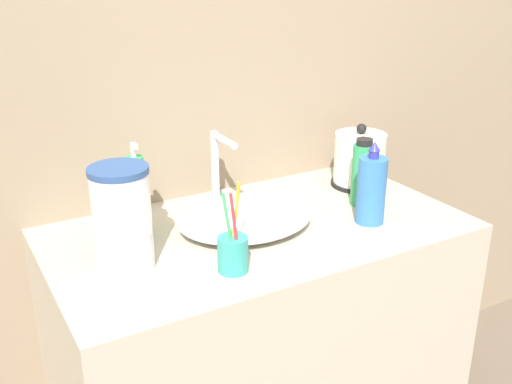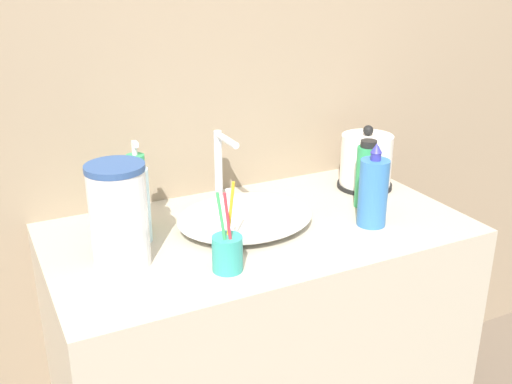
# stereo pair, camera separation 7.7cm
# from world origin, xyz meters

# --- Properties ---
(wall_back) EXTENTS (6.00, 0.04, 2.60)m
(wall_back) POSITION_xyz_m (0.00, 0.60, 1.30)
(wall_back) COLOR gray
(wall_back) RESTS_ON ground_plane
(vanity_counter) EXTENTS (1.07, 0.58, 0.84)m
(vanity_counter) POSITION_xyz_m (0.00, 0.29, 0.42)
(vanity_counter) COLOR #B7AD99
(vanity_counter) RESTS_ON ground_plane
(sink_basin) EXTENTS (0.36, 0.30, 0.06)m
(sink_basin) POSITION_xyz_m (-0.03, 0.31, 0.86)
(sink_basin) COLOR white
(sink_basin) RESTS_ON vanity_counter
(faucet) EXTENTS (0.06, 0.13, 0.21)m
(faucet) POSITION_xyz_m (-0.03, 0.46, 0.95)
(faucet) COLOR silver
(faucet) RESTS_ON vanity_counter
(electric_kettle) EXTENTS (0.16, 0.16, 0.19)m
(electric_kettle) POSITION_xyz_m (0.42, 0.41, 0.91)
(electric_kettle) COLOR black
(electric_kettle) RESTS_ON vanity_counter
(toothbrush_cup) EXTENTS (0.07, 0.07, 0.21)m
(toothbrush_cup) POSITION_xyz_m (-0.16, 0.12, 0.88)
(toothbrush_cup) COLOR teal
(toothbrush_cup) RESTS_ON vanity_counter
(lotion_bottle) EXTENTS (0.05, 0.05, 0.24)m
(lotion_bottle) POSITION_xyz_m (-0.28, 0.42, 0.94)
(lotion_bottle) COLOR #2D9956
(lotion_bottle) RESTS_ON vanity_counter
(shampoo_bottle) EXTENTS (0.07, 0.07, 0.22)m
(shampoo_bottle) POSITION_xyz_m (0.27, 0.18, 0.93)
(shampoo_bottle) COLOR #3370B7
(shampoo_bottle) RESTS_ON vanity_counter
(mouthwash_bottle) EXTENTS (0.06, 0.06, 0.19)m
(mouthwash_bottle) POSITION_xyz_m (0.33, 0.29, 0.93)
(mouthwash_bottle) COLOR #2D9956
(mouthwash_bottle) RESTS_ON vanity_counter
(hand_cream_bottle) EXTENTS (0.06, 0.06, 0.20)m
(hand_cream_bottle) POSITION_xyz_m (-0.30, 0.35, 0.93)
(hand_cream_bottle) COLOR silver
(hand_cream_bottle) RESTS_ON vanity_counter
(water_pitcher) EXTENTS (0.13, 0.13, 0.24)m
(water_pitcher) POSITION_xyz_m (-0.37, 0.26, 0.95)
(water_pitcher) COLOR silver
(water_pitcher) RESTS_ON vanity_counter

